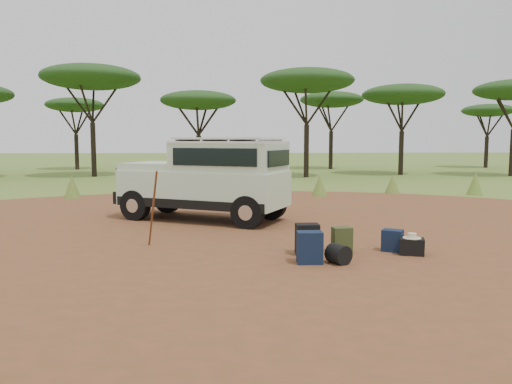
{
  "coord_description": "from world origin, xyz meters",
  "views": [
    {
      "loc": [
        -0.44,
        -9.88,
        2.1
      ],
      "look_at": [
        0.17,
        0.55,
        1.0
      ],
      "focal_mm": 35.0,
      "sensor_mm": 36.0,
      "label": 1
    }
  ],
  "objects": [
    {
      "name": "acacia_treeline",
      "position": [
        0.75,
        19.81,
        4.87
      ],
      "size": [
        46.7,
        13.2,
        6.26
      ],
      "color": "black",
      "rests_on": "ground"
    },
    {
      "name": "backpack_navy",
      "position": [
        0.95,
        -1.65,
        0.28
      ],
      "size": [
        0.43,
        0.31,
        0.55
      ],
      "primitive_type": "cube",
      "rotation": [
        0.0,
        0.0,
        -0.01
      ],
      "color": "#111E37",
      "rests_on": "ground"
    },
    {
      "name": "safari_hat",
      "position": [
        2.92,
        -1.12,
        0.34
      ],
      "size": [
        0.32,
        0.32,
        0.09
      ],
      "color": "beige",
      "rests_on": "hard_case"
    },
    {
      "name": "backpack_black",
      "position": [
        1.02,
        -0.99,
        0.29
      ],
      "size": [
        0.42,
        0.31,
        0.57
      ],
      "primitive_type": "cube",
      "rotation": [
        0.0,
        0.0,
        0.02
      ],
      "color": "black",
      "rests_on": "ground"
    },
    {
      "name": "safari_vehicle",
      "position": [
        -0.93,
        3.07,
        1.04
      ],
      "size": [
        4.69,
        3.51,
        2.15
      ],
      "rotation": [
        0.0,
        0.0,
        -0.46
      ],
      "color": "beige",
      "rests_on": "ground"
    },
    {
      "name": "stuff_sack",
      "position": [
        1.44,
        -1.7,
        0.17
      ],
      "size": [
        0.46,
        0.46,
        0.34
      ],
      "primitive_type": "cylinder",
      "rotation": [
        1.57,
        0.0,
        0.5
      ],
      "color": "black",
      "rests_on": "ground"
    },
    {
      "name": "hard_case",
      "position": [
        2.92,
        -1.12,
        0.15
      ],
      "size": [
        0.51,
        0.43,
        0.31
      ],
      "primitive_type": "cube",
      "rotation": [
        0.0,
        0.0,
        -0.32
      ],
      "color": "black",
      "rests_on": "ground"
    },
    {
      "name": "grass_fringe",
      "position": [
        0.12,
        8.67,
        0.4
      ],
      "size": [
        36.6,
        1.6,
        0.9
      ],
      "color": "olive",
      "rests_on": "ground"
    },
    {
      "name": "duffel_navy",
      "position": [
        2.66,
        -0.82,
        0.21
      ],
      "size": [
        0.46,
        0.43,
        0.42
      ],
      "primitive_type": "cube",
      "rotation": [
        0.0,
        0.0,
        -0.53
      ],
      "color": "#111E37",
      "rests_on": "ground"
    },
    {
      "name": "walking_staff",
      "position": [
        -1.87,
        -0.26,
        0.76
      ],
      "size": [
        0.31,
        0.6,
        1.53
      ],
      "primitive_type": "cylinder",
      "rotation": [
        0.38,
        0.0,
        0.44
      ],
      "color": "brown",
      "rests_on": "ground"
    },
    {
      "name": "ground",
      "position": [
        0.0,
        0.0,
        0.0
      ],
      "size": [
        140.0,
        140.0,
        0.0
      ],
      "primitive_type": "plane",
      "color": "olive",
      "rests_on": "ground"
    },
    {
      "name": "backpack_olive",
      "position": [
        1.68,
        -0.89,
        0.24
      ],
      "size": [
        0.37,
        0.29,
        0.48
      ],
      "primitive_type": "cube",
      "rotation": [
        0.0,
        0.0,
        0.1
      ],
      "color": "#3B4620",
      "rests_on": "ground"
    },
    {
      "name": "dirt_clearing",
      "position": [
        0.0,
        0.0,
        0.0
      ],
      "size": [
        23.0,
        23.0,
        0.01
      ],
      "primitive_type": "cylinder",
      "color": "brown",
      "rests_on": "ground"
    }
  ]
}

